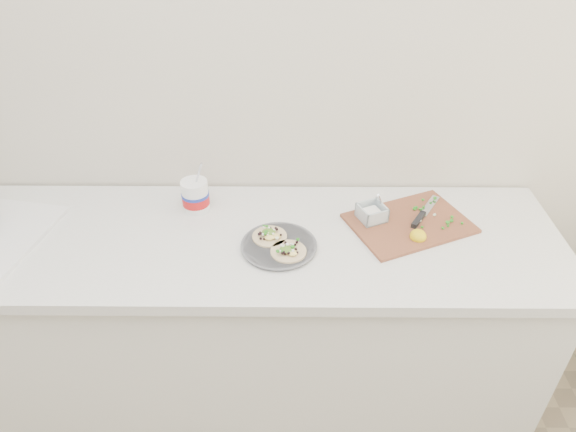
{
  "coord_description": "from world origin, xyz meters",
  "views": [
    {
      "loc": [
        0.28,
        0.01,
        1.99
      ],
      "look_at": [
        0.27,
        1.46,
        0.96
      ],
      "focal_mm": 32.0,
      "sensor_mm": 36.0,
      "label": 1
    }
  ],
  "objects": [
    {
      "name": "taco_plate",
      "position": [
        0.24,
        1.36,
        0.92
      ],
      "size": [
        0.26,
        0.26,
        0.04
      ],
      "rotation": [
        0.0,
        0.0,
        0.42
      ],
      "color": "#58595F",
      "rests_on": "counter"
    },
    {
      "name": "counter",
      "position": [
        0.0,
        1.43,
        0.45
      ],
      "size": [
        2.44,
        0.66,
        0.9
      ],
      "color": "silver",
      "rests_on": "ground"
    },
    {
      "name": "cutboard",
      "position": [
        0.69,
        1.5,
        0.92
      ],
      "size": [
        0.49,
        0.42,
        0.07
      ],
      "rotation": [
        0.0,
        0.0,
        0.41
      ],
      "color": "brown",
      "rests_on": "counter"
    },
    {
      "name": "tub",
      "position": [
        -0.07,
        1.58,
        0.97
      ],
      "size": [
        0.1,
        0.1,
        0.22
      ],
      "rotation": [
        0.0,
        0.0,
        0.13
      ],
      "color": "white",
      "rests_on": "counter"
    }
  ]
}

